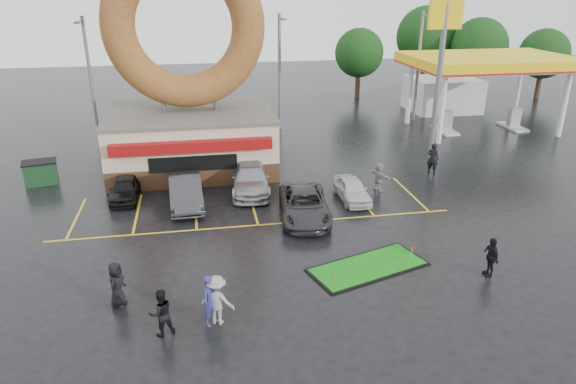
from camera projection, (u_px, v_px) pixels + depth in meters
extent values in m
plane|color=black|center=(268.00, 259.00, 22.19)|extent=(120.00, 120.00, 0.00)
cube|color=#472B19|center=(194.00, 157.00, 33.32)|extent=(10.00, 8.00, 1.20)
cube|color=beige|center=(192.00, 131.00, 32.66)|extent=(10.00, 8.00, 2.30)
cube|color=#59544C|center=(190.00, 112.00, 32.19)|extent=(10.20, 8.20, 0.20)
cube|color=maroon|center=(192.00, 147.00, 28.64)|extent=(9.00, 0.60, 0.60)
cylinder|color=slate|center=(163.00, 101.00, 31.66)|extent=(0.30, 0.30, 1.20)
cylinder|color=slate|center=(216.00, 99.00, 32.19)|extent=(0.30, 0.30, 1.20)
torus|color=brown|center=(184.00, 26.00, 30.26)|extent=(9.60, 2.00, 9.60)
cylinder|color=silver|center=(442.00, 110.00, 37.39)|extent=(0.40, 0.40, 5.00)
cylinder|color=silver|center=(564.00, 105.00, 39.04)|extent=(0.40, 0.40, 5.00)
cylinder|color=silver|center=(409.00, 94.00, 42.86)|extent=(0.40, 0.40, 5.00)
cylinder|color=silver|center=(518.00, 90.00, 44.51)|extent=(0.40, 0.40, 5.00)
cube|color=silver|center=(488.00, 64.00, 39.91)|extent=(12.00, 8.00, 0.50)
cube|color=yellow|center=(489.00, 60.00, 39.80)|extent=(12.30, 8.30, 0.70)
cube|color=#99999E|center=(446.00, 120.00, 41.06)|extent=(0.90, 0.60, 1.60)
cube|color=#99999E|center=(514.00, 117.00, 42.04)|extent=(0.90, 0.60, 1.60)
cube|color=silver|center=(442.00, 94.00, 47.70)|extent=(6.00, 5.00, 3.00)
cylinder|color=slate|center=(438.00, 84.00, 33.38)|extent=(0.36, 0.36, 10.00)
cube|color=yellow|center=(446.00, 11.00, 31.69)|extent=(2.20, 0.30, 2.20)
cylinder|color=slate|center=(91.00, 81.00, 37.07)|extent=(0.24, 0.24, 9.00)
cylinder|color=slate|center=(79.00, 21.00, 34.58)|extent=(0.12, 2.00, 0.12)
cube|color=slate|center=(77.00, 23.00, 33.69)|extent=(0.40, 0.18, 0.12)
cylinder|color=slate|center=(280.00, 73.00, 40.29)|extent=(0.24, 0.24, 9.00)
cylinder|color=slate|center=(281.00, 18.00, 37.80)|extent=(0.12, 2.00, 0.12)
cube|color=slate|center=(284.00, 20.00, 36.91)|extent=(0.40, 0.18, 0.12)
cylinder|color=slate|center=(418.00, 67.00, 43.18)|extent=(0.24, 0.24, 9.00)
cylinder|color=slate|center=(428.00, 16.00, 40.69)|extent=(0.12, 2.00, 0.12)
cube|color=slate|center=(434.00, 17.00, 39.79)|extent=(0.40, 0.18, 0.12)
cylinder|color=#332114|center=(474.00, 83.00, 53.27)|extent=(0.50, 0.50, 2.88)
sphere|color=black|center=(479.00, 46.00, 51.86)|extent=(5.60, 5.60, 5.60)
cylinder|color=#332114|center=(538.00, 87.00, 52.51)|extent=(0.50, 0.50, 2.52)
sphere|color=black|center=(544.00, 54.00, 51.27)|extent=(4.90, 4.90, 4.90)
cylinder|color=#332114|center=(422.00, 76.00, 56.19)|extent=(0.50, 0.50, 3.24)
sphere|color=black|center=(426.00, 36.00, 54.60)|extent=(6.30, 6.30, 6.30)
cylinder|color=#332114|center=(357.00, 85.00, 53.19)|extent=(0.50, 0.50, 2.52)
sphere|color=black|center=(359.00, 53.00, 51.95)|extent=(4.90, 4.90, 4.90)
imported|color=black|center=(125.00, 189.00, 28.13)|extent=(1.52, 3.65, 1.23)
imported|color=#303032|center=(186.00, 191.00, 27.31)|extent=(1.92, 4.86, 1.58)
imported|color=#9D9CA1|center=(251.00, 178.00, 29.22)|extent=(2.54, 5.33, 1.50)
imported|color=#2F3032|center=(304.00, 205.00, 25.82)|extent=(2.92, 5.36, 1.42)
imported|color=silver|center=(352.00, 190.00, 28.01)|extent=(1.46, 3.60, 1.22)
imported|color=navy|center=(211.00, 300.00, 17.62)|extent=(0.81, 0.80, 1.89)
imported|color=black|center=(161.00, 313.00, 17.10)|extent=(1.00, 0.89, 1.72)
imported|color=gray|center=(217.00, 300.00, 17.66)|extent=(1.38, 1.12, 1.86)
imported|color=black|center=(117.00, 284.00, 18.69)|extent=(0.78, 0.97, 1.74)
imported|color=black|center=(491.00, 257.00, 20.66)|extent=(0.44, 0.99, 1.67)
imported|color=gray|center=(379.00, 177.00, 29.24)|extent=(1.00, 1.63, 1.68)
imported|color=black|center=(433.00, 159.00, 31.78)|extent=(0.85, 0.83, 1.97)
cube|color=#173E1F|center=(41.00, 173.00, 30.33)|extent=(2.02, 1.56, 1.30)
cube|color=black|center=(368.00, 267.00, 21.49)|extent=(5.40, 3.59, 0.06)
cube|color=#187D14|center=(368.00, 266.00, 21.48)|extent=(5.12, 3.31, 0.03)
cylinder|color=silver|center=(412.00, 253.00, 21.99)|extent=(0.02, 0.02, 0.57)
cube|color=red|center=(414.00, 248.00, 21.92)|extent=(0.14, 0.01, 0.10)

